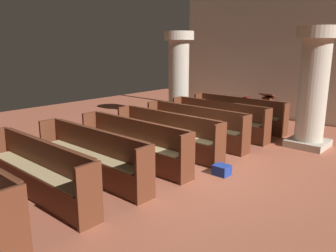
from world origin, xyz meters
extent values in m
plane|color=#AD5B42|center=(0.00, 0.00, 0.00)|extent=(19.20, 19.20, 0.00)
cube|color=silver|center=(0.00, 6.08, 2.25)|extent=(10.00, 0.16, 4.50)
cube|color=brown|center=(-1.12, 3.66, 0.47)|extent=(3.07, 0.38, 0.05)
cube|color=brown|center=(-1.12, 3.83, 0.74)|extent=(3.07, 0.04, 0.50)
cube|color=#562B1A|center=(-1.12, 3.88, 0.98)|extent=(2.95, 0.06, 0.02)
cube|color=#5B2D1B|center=(-2.69, 3.66, 0.50)|extent=(0.06, 0.44, 0.99)
cube|color=#5B2D1B|center=(0.44, 3.66, 0.50)|extent=(0.06, 0.44, 0.99)
cube|color=brown|center=(-1.12, 3.49, 0.23)|extent=(3.07, 0.03, 0.43)
cube|color=tan|center=(-1.12, 3.64, 0.50)|extent=(2.82, 0.32, 0.02)
cube|color=brown|center=(-1.12, 2.53, 0.47)|extent=(3.07, 0.38, 0.05)
cube|color=brown|center=(-1.12, 2.69, 0.74)|extent=(3.07, 0.04, 0.50)
cube|color=#562B1A|center=(-1.12, 2.74, 0.98)|extent=(2.95, 0.06, 0.02)
cube|color=#5B2D1B|center=(-2.69, 2.53, 0.50)|extent=(0.06, 0.44, 0.99)
cube|color=#5B2D1B|center=(0.44, 2.53, 0.50)|extent=(0.06, 0.44, 0.99)
cube|color=brown|center=(-1.12, 2.35, 0.23)|extent=(3.07, 0.03, 0.43)
cube|color=tan|center=(-1.12, 2.51, 0.50)|extent=(2.82, 0.32, 0.02)
cube|color=brown|center=(-1.12, 1.39, 0.47)|extent=(3.07, 0.38, 0.05)
cube|color=brown|center=(-1.12, 1.55, 0.74)|extent=(3.07, 0.04, 0.50)
cube|color=#562B1A|center=(-1.12, 1.60, 0.98)|extent=(2.95, 0.06, 0.02)
cube|color=#5B2D1B|center=(-2.69, 1.39, 0.50)|extent=(0.06, 0.44, 0.99)
cube|color=#5B2D1B|center=(0.44, 1.39, 0.50)|extent=(0.06, 0.44, 0.99)
cube|color=brown|center=(-1.12, 1.21, 0.23)|extent=(3.07, 0.03, 0.43)
cube|color=tan|center=(-1.12, 1.37, 0.50)|extent=(2.82, 0.32, 0.02)
cube|color=brown|center=(-1.12, 0.25, 0.47)|extent=(3.07, 0.38, 0.05)
cube|color=brown|center=(-1.12, 0.41, 0.74)|extent=(3.07, 0.05, 0.50)
cube|color=#562B1A|center=(-1.12, 0.46, 0.98)|extent=(2.95, 0.06, 0.02)
cube|color=#5B2D1B|center=(-2.69, 0.25, 0.50)|extent=(0.06, 0.44, 0.99)
cube|color=#5B2D1B|center=(0.44, 0.25, 0.50)|extent=(0.06, 0.44, 0.99)
cube|color=brown|center=(-1.12, 0.07, 0.23)|extent=(3.07, 0.03, 0.43)
cube|color=tan|center=(-1.12, 0.23, 0.50)|extent=(2.82, 0.32, 0.02)
cube|color=brown|center=(-1.12, -0.89, 0.47)|extent=(3.07, 0.38, 0.05)
cube|color=brown|center=(-1.12, -0.72, 0.74)|extent=(3.07, 0.04, 0.50)
cube|color=#562B1A|center=(-1.12, -0.68, 0.98)|extent=(2.95, 0.06, 0.02)
cube|color=#5B2D1B|center=(-2.69, -0.89, 0.50)|extent=(0.06, 0.44, 0.99)
cube|color=#5B2D1B|center=(0.44, -0.89, 0.50)|extent=(0.06, 0.44, 0.99)
cube|color=brown|center=(-1.12, -1.07, 0.23)|extent=(3.07, 0.03, 0.43)
cube|color=tan|center=(-1.12, -0.91, 0.50)|extent=(2.82, 0.32, 0.02)
cube|color=brown|center=(-1.12, -2.03, 0.47)|extent=(3.07, 0.38, 0.05)
cube|color=brown|center=(-1.12, -1.86, 0.74)|extent=(3.07, 0.04, 0.50)
cube|color=#562B1A|center=(-1.12, -1.82, 0.98)|extent=(2.95, 0.06, 0.02)
cube|color=#5B2D1B|center=(-2.69, -2.03, 0.50)|extent=(0.06, 0.44, 0.99)
cube|color=#5B2D1B|center=(0.44, -2.03, 0.50)|extent=(0.06, 0.44, 0.99)
cube|color=brown|center=(-1.12, -2.21, 0.23)|extent=(3.07, 0.03, 0.43)
cube|color=tan|center=(-1.12, -2.05, 0.50)|extent=(2.82, 0.32, 0.02)
cube|color=brown|center=(-1.12, -3.17, 0.47)|extent=(3.07, 0.38, 0.05)
cube|color=brown|center=(-1.12, -3.00, 0.74)|extent=(3.07, 0.04, 0.50)
cube|color=#562B1A|center=(-1.12, -2.96, 0.98)|extent=(2.95, 0.06, 0.02)
cube|color=#5B2D1B|center=(0.44, -3.17, 0.50)|extent=(0.06, 0.44, 0.99)
cube|color=brown|center=(-1.12, -3.35, 0.23)|extent=(3.07, 0.03, 0.43)
cube|color=tan|center=(-1.12, -3.19, 0.50)|extent=(2.82, 0.32, 0.02)
cube|color=#5B2D1B|center=(0.44, -4.31, 0.50)|extent=(0.06, 0.44, 0.99)
cube|color=#B6AD9A|center=(1.32, 3.17, 0.09)|extent=(0.97, 0.97, 0.18)
cylinder|color=beige|center=(1.32, 3.17, 1.49)|extent=(0.72, 0.72, 2.62)
cylinder|color=beige|center=(1.32, 3.17, 2.95)|extent=(1.05, 1.05, 0.30)
cube|color=#B6AD9A|center=(-3.52, 3.55, 0.09)|extent=(0.97, 0.97, 0.18)
cylinder|color=beige|center=(-3.52, 3.55, 1.49)|extent=(0.72, 0.72, 2.62)
cylinder|color=beige|center=(-3.52, 3.55, 2.95)|extent=(1.05, 1.05, 0.30)
cube|color=#492215|center=(-0.63, 4.69, 0.03)|extent=(0.45, 0.45, 0.06)
cube|color=#562819|center=(-0.63, 4.69, 0.47)|extent=(0.28, 0.28, 0.95)
cube|color=#5B2A1A|center=(-0.63, 4.69, 1.01)|extent=(0.48, 0.35, 0.15)
cube|color=maroon|center=(-0.97, 3.87, 1.01)|extent=(0.14, 0.18, 0.03)
cube|color=navy|center=(0.74, -0.11, 0.11)|extent=(0.33, 0.29, 0.21)
camera|label=1|loc=(4.36, -5.82, 2.66)|focal=36.40mm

